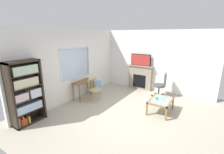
{
  "coord_description": "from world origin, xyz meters",
  "views": [
    {
      "loc": [
        -4.29,
        -2.2,
        2.55
      ],
      "look_at": [
        -0.08,
        0.53,
        1.18
      ],
      "focal_mm": 25.38,
      "sensor_mm": 36.0,
      "label": 1
    }
  ],
  "objects_px": {
    "bookshelf": "(25,92)",
    "sippy_cup": "(157,98)",
    "coffee_table": "(161,101)",
    "desk_under_window": "(84,84)",
    "fireplace": "(140,77)",
    "plastic_drawer_unit": "(95,86)",
    "wooden_chair": "(94,89)",
    "tv": "(141,60)",
    "office_chair": "(161,84)"
  },
  "relations": [
    {
      "from": "desk_under_window",
      "to": "wooden_chair",
      "type": "distance_m",
      "value": 0.53
    },
    {
      "from": "plastic_drawer_unit",
      "to": "office_chair",
      "type": "relative_size",
      "value": 0.55
    },
    {
      "from": "desk_under_window",
      "to": "fireplace",
      "type": "height_order",
      "value": "fireplace"
    },
    {
      "from": "fireplace",
      "to": "wooden_chair",
      "type": "bearing_deg",
      "value": 157.73
    },
    {
      "from": "bookshelf",
      "to": "desk_under_window",
      "type": "height_order",
      "value": "bookshelf"
    },
    {
      "from": "tv",
      "to": "office_chair",
      "type": "xyz_separation_m",
      "value": [
        -0.42,
        -1.14,
        -0.85
      ]
    },
    {
      "from": "bookshelf",
      "to": "coffee_table",
      "type": "relative_size",
      "value": 1.95
    },
    {
      "from": "desk_under_window",
      "to": "wooden_chair",
      "type": "relative_size",
      "value": 1.07
    },
    {
      "from": "plastic_drawer_unit",
      "to": "desk_under_window",
      "type": "bearing_deg",
      "value": -176.41
    },
    {
      "from": "coffee_table",
      "to": "plastic_drawer_unit",
      "type": "bearing_deg",
      "value": 84.12
    },
    {
      "from": "wooden_chair",
      "to": "office_chair",
      "type": "xyz_separation_m",
      "value": [
        1.84,
        -2.08,
        0.09
      ]
    },
    {
      "from": "coffee_table",
      "to": "fireplace",
      "type": "bearing_deg",
      "value": 40.14
    },
    {
      "from": "wooden_chair",
      "to": "tv",
      "type": "distance_m",
      "value": 2.62
    },
    {
      "from": "tv",
      "to": "coffee_table",
      "type": "relative_size",
      "value": 0.98
    },
    {
      "from": "coffee_table",
      "to": "sippy_cup",
      "type": "distance_m",
      "value": 0.18
    },
    {
      "from": "bookshelf",
      "to": "fireplace",
      "type": "bearing_deg",
      "value": -18.79
    },
    {
      "from": "tv",
      "to": "bookshelf",
      "type": "bearing_deg",
      "value": 161.15
    },
    {
      "from": "desk_under_window",
      "to": "plastic_drawer_unit",
      "type": "distance_m",
      "value": 0.86
    },
    {
      "from": "wooden_chair",
      "to": "office_chair",
      "type": "distance_m",
      "value": 2.78
    },
    {
      "from": "wooden_chair",
      "to": "coffee_table",
      "type": "distance_m",
      "value": 2.51
    },
    {
      "from": "bookshelf",
      "to": "office_chair",
      "type": "relative_size",
      "value": 1.86
    },
    {
      "from": "plastic_drawer_unit",
      "to": "wooden_chair",
      "type": "bearing_deg",
      "value": -143.94
    },
    {
      "from": "sippy_cup",
      "to": "bookshelf",
      "type": "bearing_deg",
      "value": 132.58
    },
    {
      "from": "bookshelf",
      "to": "desk_under_window",
      "type": "bearing_deg",
      "value": -2.69
    },
    {
      "from": "bookshelf",
      "to": "tv",
      "type": "relative_size",
      "value": 1.99
    },
    {
      "from": "office_chair",
      "to": "sippy_cup",
      "type": "xyz_separation_m",
      "value": [
        -1.42,
        -0.26,
        -0.07
      ]
    },
    {
      "from": "desk_under_window",
      "to": "wooden_chair",
      "type": "bearing_deg",
      "value": -87.52
    },
    {
      "from": "desk_under_window",
      "to": "sippy_cup",
      "type": "relative_size",
      "value": 10.65
    },
    {
      "from": "coffee_table",
      "to": "sippy_cup",
      "type": "xyz_separation_m",
      "value": [
        -0.04,
        0.14,
        0.11
      ]
    },
    {
      "from": "fireplace",
      "to": "tv",
      "type": "height_order",
      "value": "tv"
    },
    {
      "from": "bookshelf",
      "to": "sippy_cup",
      "type": "bearing_deg",
      "value": -47.42
    },
    {
      "from": "bookshelf",
      "to": "tv",
      "type": "xyz_separation_m",
      "value": [
        4.56,
        -1.56,
        0.44
      ]
    },
    {
      "from": "bookshelf",
      "to": "coffee_table",
      "type": "xyz_separation_m",
      "value": [
        2.76,
        -3.09,
        -0.59
      ]
    },
    {
      "from": "wooden_chair",
      "to": "tv",
      "type": "bearing_deg",
      "value": -22.43
    },
    {
      "from": "coffee_table",
      "to": "sippy_cup",
      "type": "bearing_deg",
      "value": 107.31
    },
    {
      "from": "bookshelf",
      "to": "tv",
      "type": "distance_m",
      "value": 4.83
    },
    {
      "from": "desk_under_window",
      "to": "fireplace",
      "type": "distance_m",
      "value": 2.72
    },
    {
      "from": "office_chair",
      "to": "coffee_table",
      "type": "relative_size",
      "value": 1.05
    },
    {
      "from": "desk_under_window",
      "to": "sippy_cup",
      "type": "height_order",
      "value": "desk_under_window"
    },
    {
      "from": "office_chair",
      "to": "sippy_cup",
      "type": "height_order",
      "value": "office_chair"
    },
    {
      "from": "bookshelf",
      "to": "coffee_table",
      "type": "distance_m",
      "value": 4.18
    },
    {
      "from": "fireplace",
      "to": "sippy_cup",
      "type": "height_order",
      "value": "fireplace"
    },
    {
      "from": "tv",
      "to": "coffee_table",
      "type": "bearing_deg",
      "value": -139.57
    },
    {
      "from": "wooden_chair",
      "to": "office_chair",
      "type": "relative_size",
      "value": 0.9
    },
    {
      "from": "desk_under_window",
      "to": "tv",
      "type": "bearing_deg",
      "value": -32.38
    },
    {
      "from": "coffee_table",
      "to": "sippy_cup",
      "type": "height_order",
      "value": "sippy_cup"
    },
    {
      "from": "wooden_chair",
      "to": "plastic_drawer_unit",
      "type": "distance_m",
      "value": 0.98
    },
    {
      "from": "fireplace",
      "to": "tv",
      "type": "bearing_deg",
      "value": 180.0
    },
    {
      "from": "sippy_cup",
      "to": "coffee_table",
      "type": "bearing_deg",
      "value": -72.69
    },
    {
      "from": "bookshelf",
      "to": "wooden_chair",
      "type": "xyz_separation_m",
      "value": [
        2.29,
        -0.62,
        -0.5
      ]
    }
  ]
}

